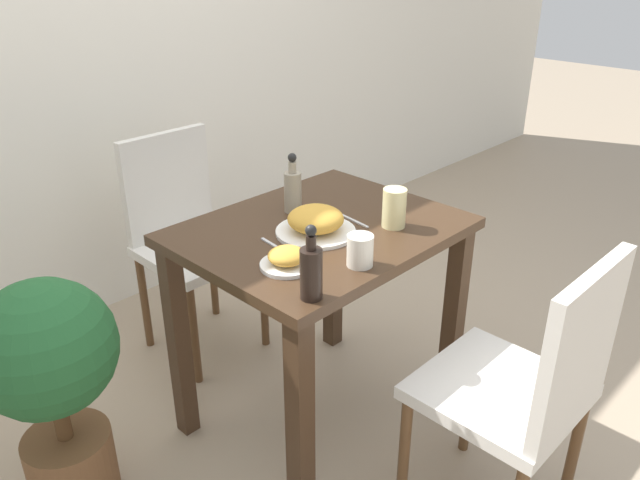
{
  "coord_description": "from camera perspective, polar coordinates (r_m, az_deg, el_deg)",
  "views": [
    {
      "loc": [
        -1.31,
        -1.27,
        1.61
      ],
      "look_at": [
        0.0,
        0.0,
        0.73
      ],
      "focal_mm": 35.0,
      "sensor_mm": 36.0,
      "label": 1
    }
  ],
  "objects": [
    {
      "name": "condiment_bottle",
      "position": [
        1.57,
        -0.81,
        -2.81
      ],
      "size": [
        0.06,
        0.06,
        0.2
      ],
      "color": "black",
      "rests_on": "dining_table"
    },
    {
      "name": "food_plate",
      "position": [
        1.93,
        -0.4,
        1.65
      ],
      "size": [
        0.25,
        0.25,
        0.09
      ],
      "color": "white",
      "rests_on": "dining_table"
    },
    {
      "name": "wall_back",
      "position": [
        2.91,
        -19.85,
        18.22
      ],
      "size": [
        8.0,
        0.05,
        2.6
      ],
      "color": "white",
      "rests_on": "ground_plane"
    },
    {
      "name": "chair_far",
      "position": [
        2.63,
        -12.07,
        0.82
      ],
      "size": [
        0.42,
        0.42,
        0.92
      ],
      "color": "silver",
      "rests_on": "ground_plane"
    },
    {
      "name": "spoon_utensil",
      "position": [
        2.05,
        2.66,
        1.99
      ],
      "size": [
        0.03,
        0.18,
        0.0
      ],
      "rotation": [
        0.0,
        0.0,
        1.45
      ],
      "color": "silver",
      "rests_on": "dining_table"
    },
    {
      "name": "potted_plant_left",
      "position": [
        2.0,
        -23.37,
        -11.16
      ],
      "size": [
        0.41,
        0.41,
        0.77
      ],
      "color": "brown",
      "rests_on": "ground_plane"
    },
    {
      "name": "drink_cup",
      "position": [
        1.74,
        3.69,
        -0.97
      ],
      "size": [
        0.08,
        0.08,
        0.09
      ],
      "color": "silver",
      "rests_on": "dining_table"
    },
    {
      "name": "sauce_bottle",
      "position": [
        2.08,
        -2.51,
        4.64
      ],
      "size": [
        0.06,
        0.06,
        0.2
      ],
      "color": "gray",
      "rests_on": "dining_table"
    },
    {
      "name": "fork_utensil",
      "position": [
        1.85,
        -3.78,
        -0.79
      ],
      "size": [
        0.03,
        0.18,
        0.0
      ],
      "rotation": [
        0.0,
        0.0,
        1.44
      ],
      "color": "silver",
      "rests_on": "dining_table"
    },
    {
      "name": "dining_table",
      "position": [
        2.07,
        0.0,
        -2.43
      ],
      "size": [
        0.87,
        0.69,
        0.78
      ],
      "color": "#3D2819",
      "rests_on": "ground_plane"
    },
    {
      "name": "ground_plane",
      "position": [
        2.43,
        0.0,
        -15.72
      ],
      "size": [
        16.0,
        16.0,
        0.0
      ],
      "primitive_type": "plane",
      "color": "tan"
    },
    {
      "name": "chair_near",
      "position": [
        1.82,
        18.47,
        -12.43
      ],
      "size": [
        0.42,
        0.42,
        0.92
      ],
      "rotation": [
        0.0,
        0.0,
        3.14
      ],
      "color": "silver",
      "rests_on": "ground_plane"
    },
    {
      "name": "juice_glass",
      "position": [
        1.99,
        6.8,
        2.93
      ],
      "size": [
        0.08,
        0.08,
        0.13
      ],
      "color": "beige",
      "rests_on": "dining_table"
    },
    {
      "name": "side_plate",
      "position": [
        1.74,
        -3.04,
        -1.74
      ],
      "size": [
        0.15,
        0.15,
        0.06
      ],
      "color": "white",
      "rests_on": "dining_table"
    }
  ]
}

